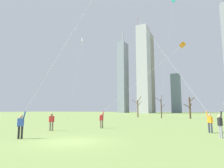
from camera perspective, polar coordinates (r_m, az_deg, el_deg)
The scene contains 14 objects.
ground_plane at distance 12.90m, azimuth -11.91°, elevation -16.10°, with size 400.00×400.00×0.00m, color #7A934C.
kite_flyer_far_back_orange at distance 21.80m, azimuth -0.32°, elevation -7.83°, with size 8.77×6.51×10.46m.
kite_flyer_midfield_right_purple at distance 14.88m, azimuth -20.35°, elevation -2.26°, with size 4.90×3.87×12.40m.
kite_flyer_foreground_right_pink at distance 20.70m, azimuth 22.31°, elevation -3.36°, with size 9.82×10.70×17.23m.
bystander_watching_nearby at distance 19.74m, azimuth -17.22°, elevation -10.29°, with size 0.44×0.35×1.62m.
distant_kite_high_overhead_white at distance 38.46m, azimuth -9.25°, elevation 9.62°, with size 5.53×3.82×15.60m.
distant_kite_drifting_left_teal at distance 42.74m, azimuth 17.23°, elevation 20.50°, with size 4.54×2.72×24.00m.
bare_tree_far_right_edge at distance 49.24m, azimuth 14.16°, elevation -6.68°, with size 1.93×3.24×5.51m.
bare_tree_center at distance 48.79m, azimuth 21.74°, elevation -6.23°, with size 2.44×1.76×4.92m.
bare_tree_right_of_center at distance 54.37m, azimuth 7.52°, elevation -6.73°, with size 3.02×1.73×5.68m.
skyline_mid_tower_left at distance 132.70m, azimuth 9.23°, elevation 4.35°, with size 7.31×9.79×58.52m.
skyline_wide_slab at distance 148.94m, azimuth 3.24°, elevation 2.01°, with size 5.45×10.00×62.67m.
skyline_tall_tower at distance 149.73m, azimuth 9.99°, elevation 3.20°, with size 9.67×11.99×64.38m.
skyline_slender_spire at distance 145.40m, azimuth 18.18°, elevation -2.63°, with size 6.00×8.32×27.35m.
Camera 1 is at (7.64, -10.21, 1.93)m, focal length 31.37 mm.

